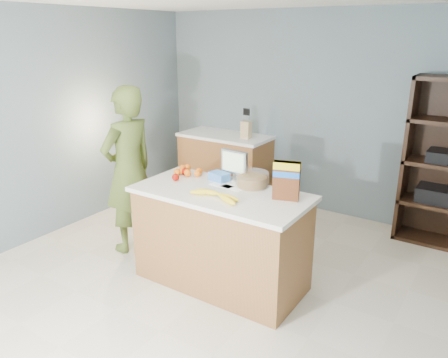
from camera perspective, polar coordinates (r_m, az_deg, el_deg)
The scene contains 14 objects.
floor at distance 3.99m, azimuth -2.87°, elevation -15.13°, with size 4.50×5.00×0.02m, color beige.
walls at distance 3.37m, azimuth -3.32°, elevation 8.97°, with size 4.52×5.02×2.51m.
counter_peninsula at distance 3.99m, azimuth -0.40°, elevation -8.18°, with size 1.56×0.76×0.90m.
back_cabinet at distance 6.07m, azimuth 0.17°, elevation 1.71°, with size 1.24×0.62×0.90m.
person at distance 4.59m, azimuth -12.34°, elevation 1.10°, with size 0.63×0.41×1.73m, color #495922.
knife_block at distance 5.73m, azimuth 2.91°, elevation 6.52°, with size 0.12×0.10×0.31m.
envelopes at distance 3.91m, azimuth 0.40°, elevation -0.99°, with size 0.35×0.16×0.00m.
bananas at distance 3.64m, azimuth -1.02°, elevation -2.13°, with size 0.50×0.19×0.05m.
apples at distance 4.16m, azimuth -5.72°, elevation 0.59°, with size 0.10×0.26×0.07m.
oranges at distance 4.26m, azimuth -4.79°, elevation 1.02°, with size 0.29×0.24×0.07m.
blue_carton at distance 4.06m, azimuth -0.63°, elevation 0.31°, with size 0.18×0.12×0.08m, color blue.
salad_bowl at distance 3.92m, azimuth 3.68°, elevation -0.14°, with size 0.30×0.30×0.13m.
tv at distance 4.06m, azimuth 1.33°, elevation 2.06°, with size 0.28×0.12×0.28m.
cereal_box at distance 3.59m, azimuth 8.17°, elevation 0.15°, with size 0.23×0.14×0.32m.
Camera 1 is at (1.99, -2.66, 2.21)m, focal length 35.00 mm.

